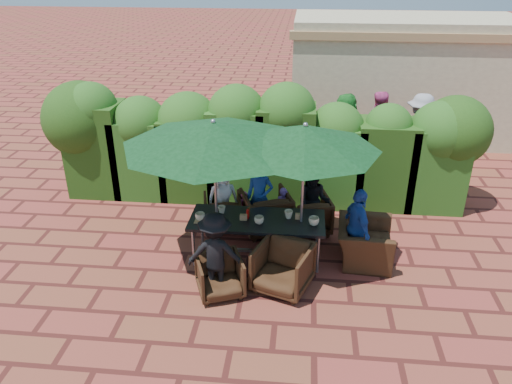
# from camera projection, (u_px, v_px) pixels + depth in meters

# --- Properties ---
(ground) EXTENTS (80.00, 80.00, 0.00)m
(ground) POSITION_uv_depth(u_px,v_px,m) (249.00, 257.00, 8.66)
(ground) COLOR maroon
(ground) RESTS_ON ground
(dining_table) EXTENTS (2.25, 0.90, 0.75)m
(dining_table) POSITION_uv_depth(u_px,v_px,m) (257.00, 223.00, 8.36)
(dining_table) COLOR black
(dining_table) RESTS_ON ground
(umbrella_left) EXTENTS (2.94, 2.94, 2.46)m
(umbrella_left) POSITION_uv_depth(u_px,v_px,m) (214.00, 134.00, 7.76)
(umbrella_left) COLOR gray
(umbrella_left) RESTS_ON ground
(umbrella_right) EXTENTS (2.38, 2.38, 2.46)m
(umbrella_right) POSITION_uv_depth(u_px,v_px,m) (305.00, 138.00, 7.61)
(umbrella_right) COLOR gray
(umbrella_right) RESTS_ON ground
(chair_far_left) EXTENTS (0.81, 0.77, 0.71)m
(chair_far_left) POSITION_uv_depth(u_px,v_px,m) (223.00, 210.00, 9.44)
(chair_far_left) COLOR black
(chair_far_left) RESTS_ON ground
(chair_far_mid) EXTENTS (1.06, 1.03, 0.86)m
(chair_far_mid) POSITION_uv_depth(u_px,v_px,m) (266.00, 210.00, 9.29)
(chair_far_mid) COLOR black
(chair_far_mid) RESTS_ON ground
(chair_far_right) EXTENTS (0.90, 0.87, 0.77)m
(chair_far_right) POSITION_uv_depth(u_px,v_px,m) (309.00, 212.00, 9.31)
(chair_far_right) COLOR black
(chair_far_right) RESTS_ON ground
(chair_near_left) EXTENTS (0.85, 0.83, 0.69)m
(chair_near_left) POSITION_uv_depth(u_px,v_px,m) (220.00, 274.00, 7.61)
(chair_near_left) COLOR black
(chair_near_left) RESTS_ON ground
(chair_near_right) EXTENTS (1.01, 0.98, 0.83)m
(chair_near_right) POSITION_uv_depth(u_px,v_px,m) (283.00, 266.00, 7.68)
(chair_near_right) COLOR black
(chair_near_right) RESTS_ON ground
(chair_end_right) EXTENTS (0.74, 1.08, 0.91)m
(chair_end_right) POSITION_uv_depth(u_px,v_px,m) (365.00, 237.00, 8.39)
(chair_end_right) COLOR black
(chair_end_right) RESTS_ON ground
(adult_far_left) EXTENTS (0.67, 0.52, 1.19)m
(adult_far_left) POSITION_uv_depth(u_px,v_px,m) (223.00, 198.00, 9.39)
(adult_far_left) COLOR white
(adult_far_left) RESTS_ON ground
(adult_far_mid) EXTENTS (0.49, 0.41, 1.36)m
(adult_far_mid) POSITION_uv_depth(u_px,v_px,m) (260.00, 197.00, 9.20)
(adult_far_mid) COLOR #1D449D
(adult_far_mid) RESTS_ON ground
(adult_far_right) EXTENTS (0.66, 0.47, 1.26)m
(adult_far_right) POSITION_uv_depth(u_px,v_px,m) (314.00, 202.00, 9.14)
(adult_far_right) COLOR black
(adult_far_right) RESTS_ON ground
(adult_near_left) EXTENTS (0.87, 0.41, 1.35)m
(adult_near_left) POSITION_uv_depth(u_px,v_px,m) (216.00, 254.00, 7.51)
(adult_near_left) COLOR black
(adult_near_left) RESTS_ON ground
(adult_end_right) EXTENTS (0.66, 0.90, 1.37)m
(adult_end_right) POSITION_uv_depth(u_px,v_px,m) (357.00, 228.00, 8.20)
(adult_end_right) COLOR #1D449D
(adult_end_right) RESTS_ON ground
(child_left) EXTENTS (0.31, 0.27, 0.75)m
(child_left) POSITION_uv_depth(u_px,v_px,m) (245.00, 210.00, 9.40)
(child_left) COLOR #CD488D
(child_left) RESTS_ON ground
(child_right) EXTENTS (0.32, 0.27, 0.84)m
(child_right) POSITION_uv_depth(u_px,v_px,m) (283.00, 209.00, 9.34)
(child_right) COLOR #8352B3
(child_right) RESTS_ON ground
(pedestrian_a) EXTENTS (1.81, 1.33, 1.84)m
(pedestrian_a) POSITION_uv_depth(u_px,v_px,m) (345.00, 131.00, 11.84)
(pedestrian_a) COLOR #23812B
(pedestrian_a) RESTS_ON ground
(pedestrian_b) EXTENTS (1.01, 0.86, 1.81)m
(pedestrian_b) POSITION_uv_depth(u_px,v_px,m) (376.00, 128.00, 12.07)
(pedestrian_b) COLOR #CD488D
(pedestrian_b) RESTS_ON ground
(pedestrian_c) EXTENTS (1.25, 0.68, 1.87)m
(pedestrian_c) POSITION_uv_depth(u_px,v_px,m) (419.00, 133.00, 11.65)
(pedestrian_c) COLOR gray
(pedestrian_c) RESTS_ON ground
(cup_a) EXTENTS (0.17, 0.17, 0.13)m
(cup_a) POSITION_uv_depth(u_px,v_px,m) (200.00, 217.00, 8.27)
(cup_a) COLOR beige
(cup_a) RESTS_ON dining_table
(cup_b) EXTENTS (0.14, 0.14, 0.13)m
(cup_b) POSITION_uv_depth(u_px,v_px,m) (222.00, 210.00, 8.49)
(cup_b) COLOR beige
(cup_b) RESTS_ON dining_table
(cup_c) EXTENTS (0.16, 0.16, 0.13)m
(cup_c) POSITION_uv_depth(u_px,v_px,m) (259.00, 220.00, 8.16)
(cup_c) COLOR beige
(cup_c) RESTS_ON dining_table
(cup_d) EXTENTS (0.14, 0.14, 0.14)m
(cup_d) POSITION_uv_depth(u_px,v_px,m) (289.00, 214.00, 8.33)
(cup_d) COLOR beige
(cup_d) RESTS_ON dining_table
(cup_e) EXTENTS (0.17, 0.17, 0.14)m
(cup_e) POSITION_uv_depth(u_px,v_px,m) (314.00, 221.00, 8.12)
(cup_e) COLOR beige
(cup_e) RESTS_ON dining_table
(ketchup_bottle) EXTENTS (0.04, 0.04, 0.17)m
(ketchup_bottle) POSITION_uv_depth(u_px,v_px,m) (248.00, 214.00, 8.30)
(ketchup_bottle) COLOR #B20C0A
(ketchup_bottle) RESTS_ON dining_table
(sauce_bottle) EXTENTS (0.04, 0.04, 0.17)m
(sauce_bottle) POSITION_uv_depth(u_px,v_px,m) (249.00, 212.00, 8.36)
(sauce_bottle) COLOR #4C230C
(sauce_bottle) RESTS_ON dining_table
(serving_tray) EXTENTS (0.35, 0.25, 0.02)m
(serving_tray) POSITION_uv_depth(u_px,v_px,m) (206.00, 220.00, 8.27)
(serving_tray) COLOR #957048
(serving_tray) RESTS_ON dining_table
(number_block_left) EXTENTS (0.12, 0.06, 0.10)m
(number_block_left) POSITION_uv_depth(u_px,v_px,m) (243.00, 217.00, 8.28)
(number_block_left) COLOR tan
(number_block_left) RESTS_ON dining_table
(number_block_right) EXTENTS (0.12, 0.06, 0.10)m
(number_block_right) POSITION_uv_depth(u_px,v_px,m) (299.00, 216.00, 8.31)
(number_block_right) COLOR tan
(number_block_right) RESTS_ON dining_table
(hedge_wall) EXTENTS (9.10, 1.60, 2.51)m
(hedge_wall) POSITION_uv_depth(u_px,v_px,m) (252.00, 139.00, 10.17)
(hedge_wall) COLOR #18380F
(hedge_wall) RESTS_ON ground
(building) EXTENTS (6.20, 3.08, 3.20)m
(building) POSITION_uv_depth(u_px,v_px,m) (401.00, 77.00, 13.89)
(building) COLOR beige
(building) RESTS_ON ground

